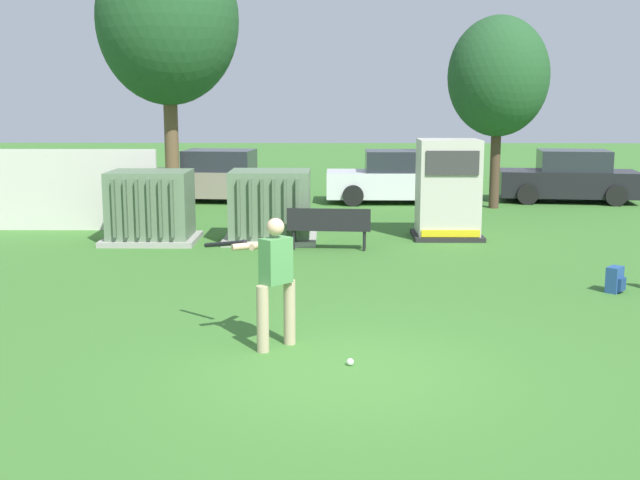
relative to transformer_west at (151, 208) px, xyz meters
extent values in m
plane|color=#3D752D|center=(4.28, -8.86, -0.79)|extent=(96.00, 96.00, 0.00)
cube|color=beige|center=(-2.59, 1.64, 0.21)|extent=(4.80, 0.12, 2.00)
cube|color=#9E9B93|center=(0.00, 0.01, -0.73)|extent=(2.10, 1.70, 0.12)
cube|color=#607A5B|center=(0.00, 0.01, 0.08)|extent=(1.80, 1.40, 1.50)
cube|color=#52684E|center=(-0.64, -0.75, 0.08)|extent=(0.06, 0.12, 1.27)
cube|color=#52684E|center=(-0.38, -0.75, 0.08)|extent=(0.06, 0.12, 1.27)
cube|color=#52684E|center=(-0.13, -0.75, 0.08)|extent=(0.06, 0.12, 1.27)
cube|color=#52684E|center=(0.13, -0.75, 0.08)|extent=(0.06, 0.12, 1.27)
cube|color=#52684E|center=(0.38, -0.75, 0.08)|extent=(0.06, 0.12, 1.27)
cube|color=#52684E|center=(0.64, -0.75, 0.08)|extent=(0.06, 0.12, 1.27)
cube|color=#9E9B93|center=(2.71, 0.15, -0.73)|extent=(2.10, 1.70, 0.12)
cube|color=#607A5B|center=(2.71, 0.15, 0.08)|extent=(1.80, 1.40, 1.50)
cube|color=#52684E|center=(2.08, -0.61, 0.08)|extent=(0.06, 0.12, 1.27)
cube|color=#52684E|center=(2.33, -0.61, 0.08)|extent=(0.06, 0.12, 1.27)
cube|color=#52684E|center=(2.59, -0.61, 0.08)|extent=(0.06, 0.12, 1.27)
cube|color=#52684E|center=(2.84, -0.61, 0.08)|extent=(0.06, 0.12, 1.27)
cube|color=#52684E|center=(3.10, -0.61, 0.08)|extent=(0.06, 0.12, 1.27)
cube|color=#52684E|center=(3.35, -0.61, 0.08)|extent=(0.06, 0.12, 1.27)
cube|color=#262626|center=(6.82, 0.64, -0.74)|extent=(1.60, 1.40, 0.10)
cube|color=beige|center=(6.82, 0.64, 0.41)|extent=(1.40, 1.20, 2.20)
cube|color=#383838|center=(6.82, 0.02, 1.02)|extent=(1.19, 0.04, 0.55)
cube|color=yellow|center=(6.82, 0.02, -0.59)|extent=(1.33, 0.04, 0.16)
cube|color=black|center=(4.06, -0.86, -0.34)|extent=(1.83, 0.54, 0.05)
cube|color=black|center=(4.05, -1.04, -0.09)|extent=(1.80, 0.18, 0.44)
cylinder|color=black|center=(3.31, -0.66, -0.58)|extent=(0.06, 0.06, 0.42)
cylinder|color=black|center=(4.83, -0.78, -0.58)|extent=(0.06, 0.06, 0.42)
cylinder|color=black|center=(3.29, -0.94, -0.58)|extent=(0.06, 0.06, 0.42)
cylinder|color=black|center=(4.81, -1.06, -0.58)|extent=(0.06, 0.06, 0.42)
cylinder|color=tan|center=(3.21, -8.09, -0.35)|extent=(0.16, 0.16, 0.88)
cylinder|color=tan|center=(3.54, -7.74, -0.35)|extent=(0.16, 0.16, 0.88)
cube|color=#4C8C4C|center=(3.37, -7.91, 0.39)|extent=(0.45, 0.46, 0.60)
sphere|color=#DBAD89|center=(3.37, -7.91, 0.84)|extent=(0.23, 0.23, 0.23)
cylinder|color=#DBAD89|center=(3.04, -7.72, 0.55)|extent=(0.52, 0.33, 0.09)
cylinder|color=#DBAD89|center=(3.16, -7.59, 0.55)|extent=(0.30, 0.53, 0.09)
cylinder|color=black|center=(2.61, -7.19, 0.48)|extent=(0.66, 0.63, 0.21)
sphere|color=black|center=(2.92, -7.48, 0.55)|extent=(0.08, 0.08, 0.08)
sphere|color=white|center=(4.33, -8.63, -0.74)|extent=(0.09, 0.09, 0.09)
cube|color=#264C8C|center=(8.91, -4.74, -0.57)|extent=(0.36, 0.37, 0.44)
cube|color=navy|center=(9.01, -4.82, -0.63)|extent=(0.19, 0.21, 0.22)
cylinder|color=brown|center=(-0.69, 6.24, 0.90)|extent=(0.42, 0.42, 3.38)
ellipsoid|color=#235128|center=(-0.69, 6.24, 4.69)|extent=(4.16, 4.16, 4.94)
cylinder|color=#4C3828|center=(8.94, 5.80, 0.40)|extent=(0.29, 0.29, 2.37)
ellipsoid|color=#235128|center=(8.94, 5.80, 3.05)|extent=(2.92, 2.92, 3.46)
cube|color=gray|center=(0.46, 7.21, -0.21)|extent=(4.36, 2.13, 0.80)
cube|color=#262B33|center=(0.61, 7.20, 0.51)|extent=(2.25, 1.77, 0.64)
cylinder|color=black|center=(-0.92, 6.51, -0.47)|extent=(0.66, 0.29, 0.64)
cylinder|color=black|center=(-0.74, 8.20, -0.47)|extent=(0.66, 0.29, 0.64)
cylinder|color=black|center=(1.67, 6.23, -0.47)|extent=(0.66, 0.29, 0.64)
cylinder|color=black|center=(1.85, 7.92, -0.47)|extent=(0.66, 0.29, 0.64)
cube|color=silver|center=(6.08, 6.99, -0.21)|extent=(4.21, 1.73, 0.80)
cube|color=#262B33|center=(6.23, 6.99, 0.51)|extent=(2.11, 1.58, 0.64)
cylinder|color=black|center=(4.77, 6.15, -0.47)|extent=(0.64, 0.22, 0.64)
cylinder|color=black|center=(4.78, 7.85, -0.47)|extent=(0.64, 0.22, 0.64)
cylinder|color=black|center=(7.37, 6.13, -0.47)|extent=(0.64, 0.22, 0.64)
cylinder|color=black|center=(7.38, 7.83, -0.47)|extent=(0.64, 0.22, 0.64)
cube|color=black|center=(11.52, 7.26, -0.21)|extent=(4.38, 2.21, 0.80)
cube|color=#262B33|center=(11.67, 7.24, 0.51)|extent=(2.28, 1.81, 0.64)
cylinder|color=black|center=(10.12, 6.58, -0.47)|extent=(0.66, 0.30, 0.64)
cylinder|color=black|center=(10.33, 8.27, -0.47)|extent=(0.66, 0.30, 0.64)
cylinder|color=black|center=(12.70, 6.26, -0.47)|extent=(0.66, 0.30, 0.64)
cylinder|color=black|center=(12.92, 7.94, -0.47)|extent=(0.66, 0.30, 0.64)
camera|label=1|loc=(4.08, -18.33, 2.52)|focal=45.89mm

